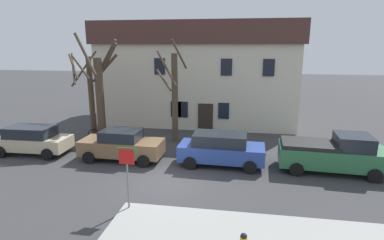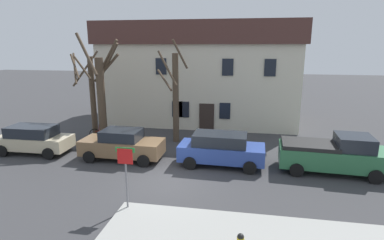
{
  "view_description": "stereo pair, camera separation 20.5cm",
  "coord_description": "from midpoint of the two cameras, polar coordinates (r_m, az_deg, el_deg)",
  "views": [
    {
      "loc": [
        3.34,
        -13.3,
        6.32
      ],
      "look_at": [
        0.8,
        2.21,
        2.52
      ],
      "focal_mm": 28.98,
      "sensor_mm": 36.0,
      "label": 1
    },
    {
      "loc": [
        3.54,
        -13.26,
        6.32
      ],
      "look_at": [
        0.8,
        2.21,
        2.52
      ],
      "focal_mm": 28.98,
      "sensor_mm": 36.0,
      "label": 2
    }
  ],
  "objects": [
    {
      "name": "car_brown_sedan",
      "position": [
        17.95,
        -13.13,
        -4.47
      ],
      "size": [
        4.63,
        2.08,
        1.73
      ],
      "color": "brown",
      "rests_on": "ground_plane"
    },
    {
      "name": "pickup_truck_green",
      "position": [
        17.32,
        24.2,
        -5.65
      ],
      "size": [
        5.3,
        2.47,
        2.0
      ],
      "color": "#2D6B42",
      "rests_on": "ground_plane"
    },
    {
      "name": "tree_bare_mid",
      "position": [
        21.29,
        -16.77,
        4.86
      ],
      "size": [
        2.47,
        2.49,
        7.09
      ],
      "color": "#4C3D2D",
      "rests_on": "ground_plane"
    },
    {
      "name": "ground_plane",
      "position": [
        15.1,
        -4.82,
        -11.2
      ],
      "size": [
        120.0,
        120.0,
        0.0
      ],
      "primitive_type": "plane",
      "color": "#38383A"
    },
    {
      "name": "tree_bare_far",
      "position": [
        20.25,
        -3.58,
        4.61
      ],
      "size": [
        2.08,
        1.43,
        6.69
      ],
      "color": "#4C3D2D",
      "rests_on": "ground_plane"
    },
    {
      "name": "car_blue_wagon",
      "position": [
        16.73,
        5.01,
        -5.3
      ],
      "size": [
        4.59,
        2.15,
        1.77
      ],
      "color": "#2D4799",
      "rests_on": "ground_plane"
    },
    {
      "name": "bicycle_leaning",
      "position": [
        22.42,
        -16.63,
        -2.39
      ],
      "size": [
        1.66,
        0.65,
        1.03
      ],
      "color": "black",
      "rests_on": "ground_plane"
    },
    {
      "name": "building_main",
      "position": [
        26.89,
        1.17,
        8.88
      ],
      "size": [
        15.96,
        8.52,
        8.1
      ],
      "color": "beige",
      "rests_on": "ground_plane"
    },
    {
      "name": "tree_bare_near",
      "position": [
        22.18,
        -18.66,
        4.73
      ],
      "size": [
        1.96,
        2.88,
        5.96
      ],
      "color": "#4C3D2D",
      "rests_on": "ground_plane"
    },
    {
      "name": "street_sign_pole",
      "position": [
        12.19,
        -12.35,
        -8.46
      ],
      "size": [
        0.76,
        0.07,
        2.57
      ],
      "color": "slate",
      "rests_on": "ground_plane"
    },
    {
      "name": "car_beige_wagon",
      "position": [
        20.78,
        -27.58,
        -3.2
      ],
      "size": [
        4.35,
        2.08,
        1.67
      ],
      "color": "#C6B793",
      "rests_on": "ground_plane"
    }
  ]
}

